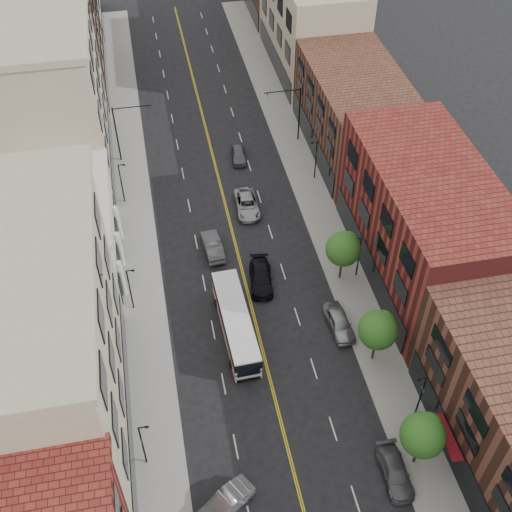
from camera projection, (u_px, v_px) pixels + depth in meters
sidewalk_left at (137, 230)px, 68.61m from camera, size 4.00×110.00×0.15m
sidewalk_right at (317, 206)px, 71.39m from camera, size 4.00×110.00×0.15m
bldg_l_tanoffice at (43, 354)px, 46.03m from camera, size 10.00×22.00×18.00m
bldg_l_white at (62, 237)px, 62.08m from camera, size 10.00×14.00×8.00m
bldg_l_far_a at (54, 100)px, 70.40m from camera, size 10.00×20.00×18.00m
bldg_l_far_b at (60, 32)px, 85.37m from camera, size 10.00×20.00×15.00m
bldg_r_mid at (424, 223)px, 60.53m from camera, size 10.00×22.00×12.00m
bldg_r_far_a at (355, 113)px, 75.85m from camera, size 10.00×20.00×10.00m
bldg_r_far_b at (311, 20)px, 89.06m from camera, size 10.00×22.00×14.00m
tree_r_1 at (424, 434)px, 46.92m from camera, size 3.40×3.40×5.59m
tree_r_2 at (379, 329)px, 53.88m from camera, size 3.40×3.40×5.59m
tree_r_3 at (344, 248)px, 60.84m from camera, size 3.40×3.40×5.59m
lamp_l_1 at (143, 443)px, 47.64m from camera, size 0.81×0.55×5.05m
lamp_l_2 at (130, 287)px, 58.78m from camera, size 0.81×0.55×5.05m
lamp_l_3 at (122, 181)px, 69.91m from camera, size 0.81×0.55×5.05m
lamp_r_1 at (421, 394)px, 50.68m from camera, size 0.81×0.55×5.05m
lamp_r_2 at (359, 255)px, 61.82m from camera, size 0.81×0.55×5.05m
lamp_r_3 at (316, 158)px, 72.96m from camera, size 0.81×0.55×5.05m
signal_mast_left at (122, 127)px, 74.40m from camera, size 4.49×0.18×7.20m
signal_mast_right at (294, 108)px, 77.25m from camera, size 4.49×0.18×7.20m
city_bus at (236, 322)px, 57.59m from camera, size 2.87×10.95×2.80m
car_angle_b at (225, 503)px, 46.65m from camera, size 4.86×3.83×1.55m
car_parked_mid at (395, 472)px, 48.44m from camera, size 2.04×4.84×1.39m
car_parked_far at (339, 323)px, 58.60m from camera, size 2.22×4.90×1.63m
car_lane_behind at (213, 246)px, 65.81m from camera, size 2.04×5.03×1.62m
car_lane_a at (261, 278)px, 62.67m from camera, size 2.80×5.52×1.53m
car_lane_b at (247, 204)px, 70.58m from camera, size 2.72×5.56×1.52m
car_lane_c at (239, 154)px, 77.27m from camera, size 2.04×4.35×1.44m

